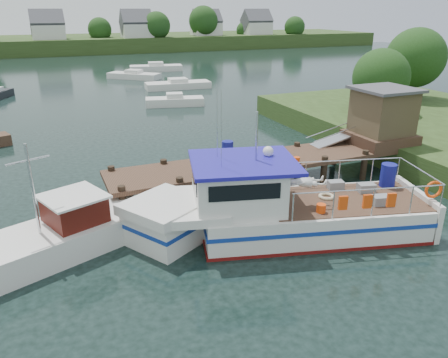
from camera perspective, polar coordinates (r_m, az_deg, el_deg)
name	(u,v)px	position (r m, az deg, el deg)	size (l,w,h in m)	color
ground_plane	(231,190)	(21.61, 0.91, -1.50)	(160.00, 160.00, 0.00)	black
far_shore	(74,41)	(101.12, -18.96, 16.68)	(140.00, 42.55, 9.22)	#31491E
dock	(343,133)	(24.11, 15.34, 5.80)	(16.60, 3.00, 4.78)	#462F21
lobster_boat	(275,209)	(17.21, 6.71, -3.97)	(12.23, 6.06, 5.92)	silver
work_boat	(54,237)	(17.06, -21.34, -7.11)	(8.03, 4.84, 4.30)	silver
moored_far	(156,68)	(65.87, -8.87, 14.18)	(7.73, 3.78, 1.26)	silver
moored_b	(175,101)	(41.27, -6.46, 10.09)	(5.57, 2.97, 1.17)	silver
moored_c	(178,85)	(50.54, -6.03, 12.15)	(7.39, 3.04, 1.14)	silver
moored_d	(134,75)	(58.75, -11.67, 13.12)	(6.58, 6.11, 1.14)	silver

